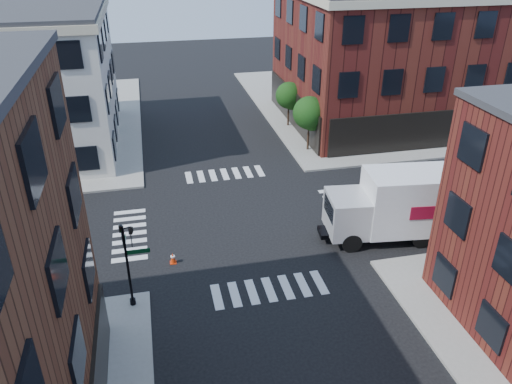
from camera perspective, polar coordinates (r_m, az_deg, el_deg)
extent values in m
plane|color=black|center=(31.66, -1.53, -3.32)|extent=(120.00, 120.00, 0.00)
cube|color=gray|center=(56.70, 15.68, 10.02)|extent=(30.00, 30.00, 0.15)
cube|color=#481412|center=(50.80, 18.61, 14.59)|extent=(25.00, 16.00, 12.00)
cylinder|color=black|center=(41.72, 5.96, 5.83)|extent=(0.18, 0.18, 1.47)
cylinder|color=black|center=(41.45, 6.01, 6.78)|extent=(0.12, 0.12, 1.47)
sphere|color=#16330E|center=(40.89, 6.12, 8.98)|extent=(2.69, 2.69, 2.69)
sphere|color=#16330E|center=(41.05, 6.46, 8.23)|extent=(1.85, 1.85, 1.85)
cylinder|color=black|center=(47.10, 3.69, 8.42)|extent=(0.18, 0.18, 1.33)
cylinder|color=black|center=(46.89, 3.72, 9.19)|extent=(0.12, 0.12, 1.33)
sphere|color=#16330E|center=(46.43, 3.78, 10.97)|extent=(2.43, 2.43, 2.43)
sphere|color=#16330E|center=(46.55, 4.09, 10.36)|extent=(1.67, 1.67, 1.67)
cylinder|color=black|center=(24.36, -14.42, -8.41)|extent=(0.12, 0.12, 4.60)
cylinder|color=black|center=(25.57, -13.89, -12.04)|extent=(0.28, 0.28, 0.30)
cube|color=#053819|center=(23.85, -13.34, -6.63)|extent=(1.10, 0.03, 0.22)
cube|color=#053819|center=(24.21, -14.72, -5.54)|extent=(0.03, 1.10, 0.22)
imported|color=black|center=(23.54, -14.02, -5.03)|extent=(0.22, 0.18, 1.10)
imported|color=black|center=(23.79, -15.10, -4.81)|extent=(0.18, 0.22, 1.10)
cube|color=white|center=(30.56, 18.42, -0.88)|extent=(6.95, 3.61, 3.56)
cube|color=maroon|center=(29.41, 19.50, -2.23)|extent=(2.52, 0.32, 0.80)
cube|color=maroon|center=(31.74, 17.42, 0.37)|extent=(2.52, 0.32, 0.80)
cube|color=#BCBCBE|center=(29.39, 10.42, -2.43)|extent=(2.60, 3.00, 2.30)
cube|color=black|center=(28.91, 8.41, -1.87)|extent=(0.36, 2.18, 1.03)
cube|color=black|center=(30.93, 15.58, -4.02)|extent=(9.27, 2.18, 0.29)
cylinder|color=black|center=(29.03, 10.85, -5.68)|extent=(1.19, 0.53, 1.15)
cylinder|color=black|center=(30.99, 9.65, -3.25)|extent=(1.19, 0.53, 1.15)
cylinder|color=black|center=(30.43, 18.38, -5.03)|extent=(1.19, 0.53, 1.15)
cylinder|color=black|center=(32.30, 16.76, -2.76)|extent=(1.19, 0.53, 1.15)
cylinder|color=black|center=(31.62, 22.97, -4.60)|extent=(1.19, 0.53, 1.15)
cylinder|color=black|center=(33.43, 21.14, -2.43)|extent=(1.19, 0.53, 1.15)
cube|color=red|center=(28.25, -9.43, -7.95)|extent=(0.37, 0.37, 0.04)
cone|color=red|center=(28.07, -9.48, -7.44)|extent=(0.35, 0.35, 0.66)
cylinder|color=white|center=(28.02, -9.50, -7.28)|extent=(0.25, 0.25, 0.07)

